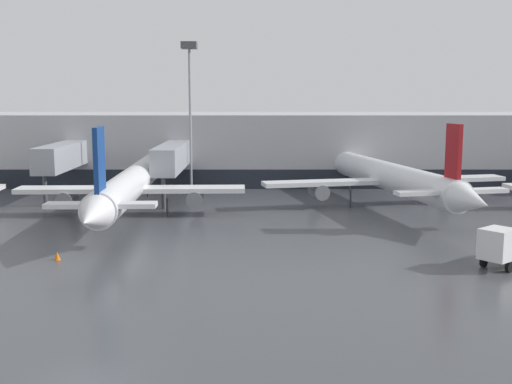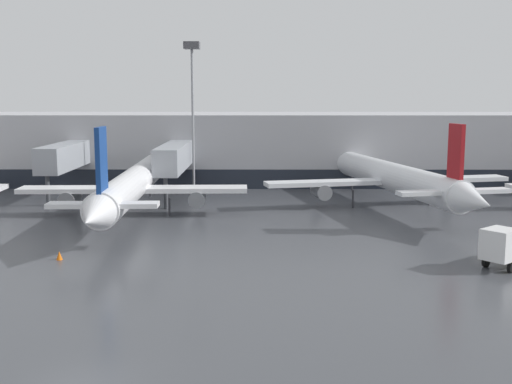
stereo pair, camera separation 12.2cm
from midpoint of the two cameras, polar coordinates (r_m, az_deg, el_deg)
terminal_building at (r=86.44m, az=-4.50°, el=3.99°), size 160.00×30.37×9.00m
parked_jet_1 at (r=62.52m, az=-10.78°, el=0.70°), size 21.84×38.79×9.17m
parked_jet_2 at (r=68.28m, az=11.78°, el=1.40°), size 26.24×37.86×9.12m
service_truck_1 at (r=46.77m, az=21.81°, el=-4.36°), size 5.55×5.11×2.75m
traffic_cone_3 at (r=47.38m, az=-17.01°, el=-5.42°), size 0.44×0.44×0.61m
apron_light_mast_3 at (r=75.99m, az=-5.65°, el=10.43°), size 1.80×1.80×17.51m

